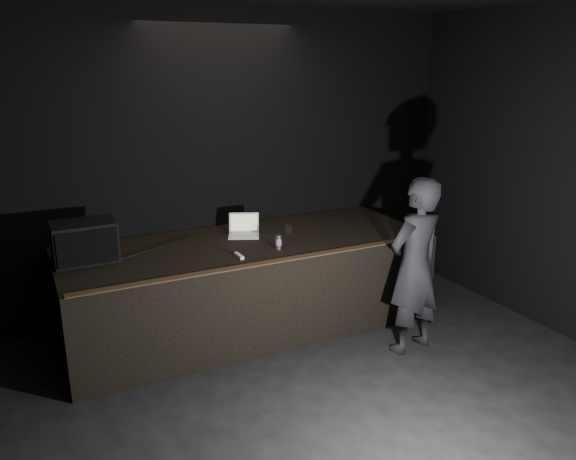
# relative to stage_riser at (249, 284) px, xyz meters

# --- Properties ---
(room_walls) EXTENTS (6.10, 7.10, 3.52)m
(room_walls) POSITION_rel_stage_riser_xyz_m (0.00, -2.73, 1.52)
(room_walls) COLOR black
(room_walls) RESTS_ON ground
(stage_riser) EXTENTS (4.00, 1.50, 1.00)m
(stage_riser) POSITION_rel_stage_riser_xyz_m (0.00, 0.00, 0.00)
(stage_riser) COLOR black
(stage_riser) RESTS_ON ground
(riser_lip) EXTENTS (3.92, 0.10, 0.01)m
(riser_lip) POSITION_rel_stage_riser_xyz_m (0.00, -0.71, 0.51)
(riser_lip) COLOR brown
(riser_lip) RESTS_ON stage_riser
(stage_monitor) EXTENTS (0.60, 0.45, 0.40)m
(stage_monitor) POSITION_rel_stage_riser_xyz_m (-1.67, 0.14, 0.70)
(stage_monitor) COLOR black
(stage_monitor) RESTS_ON stage_riser
(cable) EXTENTS (0.94, 0.44, 0.02)m
(cable) POSITION_rel_stage_riser_xyz_m (-0.96, 0.18, 0.51)
(cable) COLOR black
(cable) RESTS_ON stage_riser
(laptop) EXTENTS (0.43, 0.41, 0.23)m
(laptop) POSITION_rel_stage_riser_xyz_m (0.06, 0.25, 0.56)
(laptop) COLOR silver
(laptop) RESTS_ON stage_riser
(beer_can) EXTENTS (0.07, 0.07, 0.15)m
(beer_can) POSITION_rel_stage_riser_xyz_m (0.19, -0.38, 0.58)
(beer_can) COLOR silver
(beer_can) RESTS_ON stage_riser
(plastic_cup) EXTENTS (0.09, 0.09, 0.11)m
(plastic_cup) POSITION_rel_stage_riser_xyz_m (0.52, 0.03, 0.56)
(plastic_cup) COLOR white
(plastic_cup) RESTS_ON stage_riser
(wii_remote) EXTENTS (0.05, 0.17, 0.03)m
(wii_remote) POSITION_rel_stage_riser_xyz_m (-0.28, -0.43, 0.52)
(wii_remote) COLOR white
(wii_remote) RESTS_ON stage_riser
(person) EXTENTS (0.73, 0.55, 1.83)m
(person) POSITION_rel_stage_riser_xyz_m (1.30, -1.25, 0.42)
(person) COLOR black
(person) RESTS_ON ground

